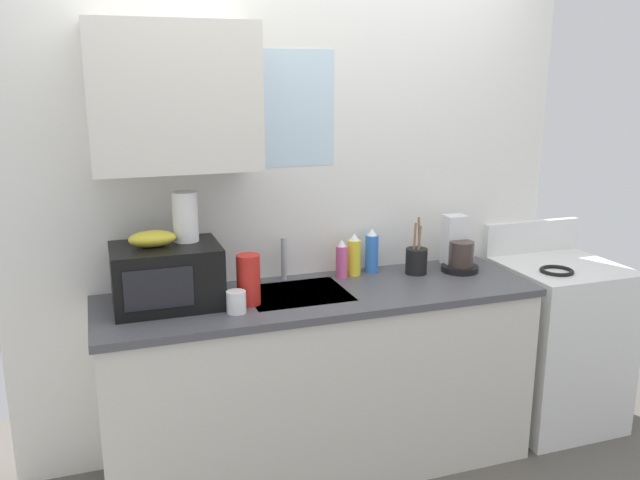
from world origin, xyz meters
TOP-DOWN VIEW (x-y plane):
  - kitchen_wall_assembly at (-0.10, 0.32)m, footprint 2.82×0.42m
  - counter_unit at (-0.00, 0.00)m, footprint 2.05×0.63m
  - sink_faucet at (-0.10, 0.24)m, footprint 0.03×0.03m
  - stove_range at (1.37, 0.00)m, footprint 0.60×0.60m
  - microwave at (-0.69, 0.05)m, footprint 0.46×0.35m
  - banana_bunch at (-0.74, 0.05)m, footprint 0.20×0.11m
  - paper_towel_roll at (-0.59, 0.10)m, footprint 0.11×0.11m
  - coffee_maker at (0.79, 0.11)m, footprint 0.19×0.21m
  - dish_soap_bottle_pink at (0.18, 0.18)m, footprint 0.06×0.06m
  - dish_soap_bottle_yellow at (0.25, 0.20)m, footprint 0.07×0.07m
  - dish_soap_bottle_blue at (0.35, 0.22)m, footprint 0.07×0.07m
  - cereal_canister at (-0.35, -0.05)m, footprint 0.10×0.10m
  - mug_white at (-0.42, -0.14)m, footprint 0.08×0.08m
  - utensil_crock at (0.56, 0.12)m, footprint 0.11×0.11m

SIDE VIEW (x-z plane):
  - stove_range at x=1.37m, z-range -0.08..1.00m
  - counter_unit at x=0.00m, z-range 0.01..0.91m
  - mug_white at x=-0.42m, z-range 0.90..0.99m
  - utensil_crock at x=0.56m, z-range 0.83..1.11m
  - dish_soap_bottle_pink at x=0.18m, z-range 0.89..1.09m
  - dish_soap_bottle_yellow at x=0.25m, z-range 0.89..1.11m
  - coffee_maker at x=0.79m, z-range 0.86..1.14m
  - sink_faucet at x=-0.10m, z-range 0.90..1.11m
  - dish_soap_bottle_blue at x=0.35m, z-range 0.89..1.12m
  - cereal_canister at x=-0.35m, z-range 0.90..1.12m
  - microwave at x=-0.69m, z-range 0.90..1.17m
  - banana_bunch at x=-0.74m, z-range 1.17..1.24m
  - paper_towel_roll at x=-0.59m, z-range 1.17..1.39m
  - kitchen_wall_assembly at x=-0.10m, z-range 0.09..2.59m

